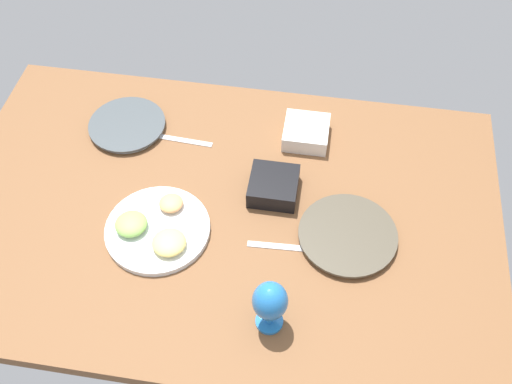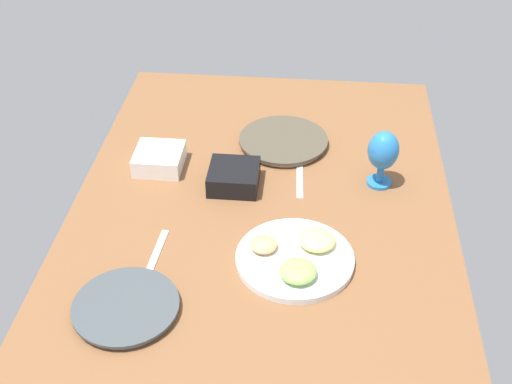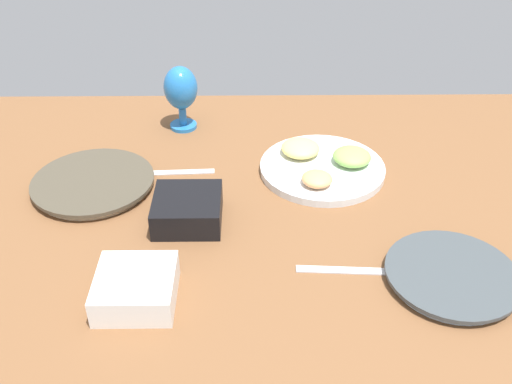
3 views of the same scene
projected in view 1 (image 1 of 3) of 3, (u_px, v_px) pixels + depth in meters
ground_plane at (222, 214)px, 172.24cm from camera, size 160.00×104.00×4.00cm
dinner_plate_left at (348, 236)px, 163.89cm from camera, size 27.52×27.52×2.22cm
dinner_plate_right at (127, 125)px, 189.87cm from camera, size 24.51×24.51×2.08cm
fruit_platter at (157, 229)px, 164.64cm from camera, size 29.39×29.39×5.23cm
hurricane_glass_blue at (270, 302)px, 140.78cm from camera, size 8.71×8.71×17.16cm
square_bowl_white at (306, 132)px, 185.45cm from camera, size 13.84×13.84×5.50cm
square_bowl_black at (274, 185)px, 172.06cm from camera, size 13.98×13.98×5.88cm
fork_by_left_plate at (280, 246)px, 162.74cm from camera, size 18.07×2.67×0.60cm
fork_by_right_plate at (185, 140)px, 186.99cm from camera, size 18.08×2.91×0.60cm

